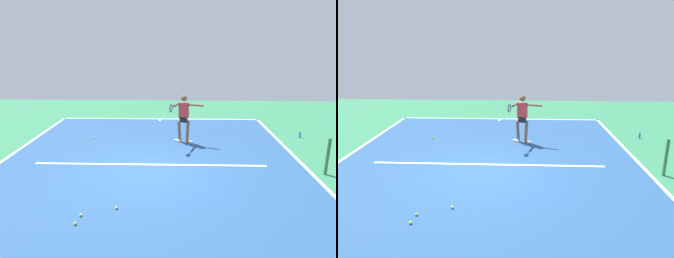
% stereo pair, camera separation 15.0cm
% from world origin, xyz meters
% --- Properties ---
extents(ground_plane, '(21.99, 21.99, 0.00)m').
position_xyz_m(ground_plane, '(0.00, 0.00, 0.00)').
color(ground_plane, '#2D754C').
extents(court_surface, '(9.40, 12.53, 0.00)m').
position_xyz_m(court_surface, '(0.00, 0.00, 0.00)').
color(court_surface, navy).
rests_on(court_surface, ground_plane).
extents(court_line_baseline_near, '(9.40, 0.10, 0.01)m').
position_xyz_m(court_line_baseline_near, '(0.00, -6.22, 0.00)').
color(court_line_baseline_near, white).
rests_on(court_line_baseline_near, ground_plane).
extents(court_line_sideline_left, '(0.10, 12.53, 0.01)m').
position_xyz_m(court_line_sideline_left, '(-4.65, 0.00, 0.00)').
color(court_line_sideline_left, white).
rests_on(court_line_sideline_left, ground_plane).
extents(court_line_service, '(7.05, 0.10, 0.01)m').
position_xyz_m(court_line_service, '(0.00, -0.56, 0.00)').
color(court_line_service, white).
rests_on(court_line_service, ground_plane).
extents(court_line_centre_mark, '(0.10, 0.30, 0.01)m').
position_xyz_m(court_line_centre_mark, '(0.00, -6.02, 0.00)').
color(court_line_centre_mark, white).
rests_on(court_line_centre_mark, ground_plane).
extents(net_post, '(0.09, 0.09, 1.07)m').
position_xyz_m(net_post, '(-5.00, 0.00, 0.54)').
color(net_post, '#38753D').
rests_on(net_post, ground_plane).
extents(tennis_player, '(1.19, 1.13, 1.78)m').
position_xyz_m(tennis_player, '(-1.05, -2.69, 1.03)').
color(tennis_player, brown).
rests_on(tennis_player, ground_plane).
extents(tennis_ball_far_corner, '(0.07, 0.07, 0.07)m').
position_xyz_m(tennis_ball_far_corner, '(0.53, 2.02, 0.03)').
color(tennis_ball_far_corner, '#CCE033').
rests_on(tennis_ball_far_corner, ground_plane).
extents(tennis_ball_by_sideline, '(0.07, 0.07, 0.07)m').
position_xyz_m(tennis_ball_by_sideline, '(2.39, -3.02, 0.03)').
color(tennis_ball_by_sideline, yellow).
rests_on(tennis_ball_by_sideline, ground_plane).
extents(tennis_ball_centre_court, '(0.07, 0.07, 0.07)m').
position_xyz_m(tennis_ball_centre_court, '(1.24, 2.35, 0.03)').
color(tennis_ball_centre_court, '#C6E53D').
rests_on(tennis_ball_centre_court, ground_plane).
extents(tennis_ball_near_player, '(0.07, 0.07, 0.07)m').
position_xyz_m(tennis_ball_near_player, '(1.25, 2.66, 0.03)').
color(tennis_ball_near_player, '#CCE033').
rests_on(tennis_ball_near_player, ground_plane).
extents(water_bottle, '(0.07, 0.07, 0.22)m').
position_xyz_m(water_bottle, '(-5.59, -3.43, 0.11)').
color(water_bottle, blue).
rests_on(water_bottle, ground_plane).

